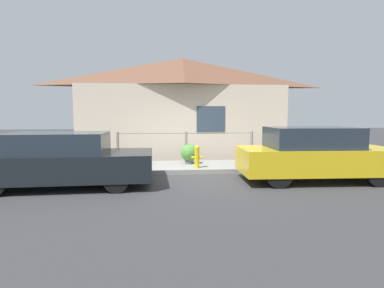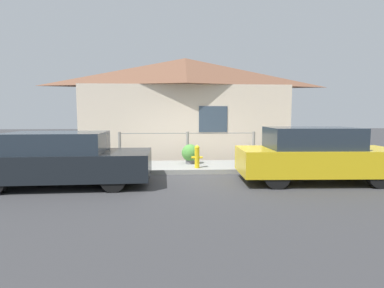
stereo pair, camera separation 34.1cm
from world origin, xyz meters
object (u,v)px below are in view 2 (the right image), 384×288
(car_right, at_px, (315,155))
(potted_plant_near_hydrant, at_px, (190,153))
(potted_plant_by_fence, at_px, (109,155))
(car_left, at_px, (63,159))
(fire_hydrant, at_px, (197,156))
(potted_plant_corner, at_px, (264,155))

(car_right, relative_size, potted_plant_near_hydrant, 6.30)
(car_right, height_order, potted_plant_by_fence, car_right)
(car_left, distance_m, car_right, 6.57)
(car_left, height_order, fire_hydrant, car_left)
(fire_hydrant, xyz_separation_m, potted_plant_near_hydrant, (-0.17, 0.83, -0.02))
(fire_hydrant, bearing_deg, car_left, -156.44)
(car_right, relative_size, potted_plant_corner, 9.07)
(car_right, bearing_deg, fire_hydrant, 155.46)
(potted_plant_near_hydrant, relative_size, potted_plant_by_fence, 1.23)
(potted_plant_corner, bearing_deg, fire_hydrant, -158.89)
(car_right, distance_m, potted_plant_by_fence, 6.48)
(car_left, xyz_separation_m, potted_plant_by_fence, (0.62, 2.56, -0.25))
(fire_hydrant, bearing_deg, potted_plant_by_fence, 160.71)
(potted_plant_near_hydrant, bearing_deg, fire_hydrant, -78.51)
(car_left, height_order, car_right, car_right)
(potted_plant_corner, bearing_deg, potted_plant_near_hydrant, -177.70)
(potted_plant_near_hydrant, height_order, potted_plant_corner, potted_plant_near_hydrant)
(potted_plant_by_fence, bearing_deg, car_left, -103.63)
(fire_hydrant, distance_m, potted_plant_near_hydrant, 0.85)
(fire_hydrant, distance_m, potted_plant_by_fence, 3.08)
(car_right, xyz_separation_m, potted_plant_corner, (-0.61, 2.47, -0.34))
(potted_plant_by_fence, distance_m, potted_plant_corner, 5.34)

